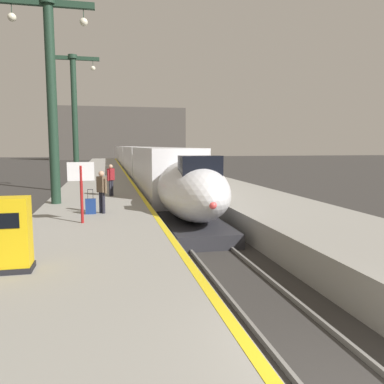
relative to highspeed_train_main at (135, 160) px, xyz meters
The scene contains 14 objects.
platform_left 21.20m from the highspeed_train_main, 101.04° to the right, with size 4.80×110.00×1.05m, color gray.
platform_right 21.20m from the highspeed_train_main, 78.96° to the right, with size 4.80×110.00×1.05m, color gray.
platform_left_safety_stripe 20.85m from the highspeed_train_main, 94.87° to the right, with size 0.20×107.80×0.01m, color yellow.
rail_main_left 18.13m from the highspeed_train_main, 92.38° to the right, with size 0.08×110.00×0.12m, color slate.
rail_main_right 18.13m from the highspeed_train_main, 87.62° to the right, with size 0.08×110.00×0.12m, color slate.
highspeed_train_main is the anchor object (origin of this frame).
station_column_mid 31.82m from the highspeed_train_main, 100.80° to the right, with size 4.00×0.68×9.15m.
station_column_far 19.35m from the highspeed_train_main, 108.35° to the right, with size 4.00×0.68×9.62m.
passenger_near_edge 34.27m from the highspeed_train_main, 96.33° to the right, with size 0.41×0.46×1.69m.
passenger_mid_platform 28.84m from the highspeed_train_main, 96.68° to the right, with size 0.41×0.47×1.69m.
rolling_suitcase 34.38m from the highspeed_train_main, 97.05° to the right, with size 0.40×0.22×0.98m.
ticket_machine_yellow 41.34m from the highspeed_train_main, 97.71° to the right, with size 0.76×0.62×1.60m.
departure_info_board 36.20m from the highspeed_train_main, 97.04° to the right, with size 0.90×0.10×2.12m.
terminus_back_wall 56.71m from the highspeed_train_main, 90.00° to the left, with size 36.00×2.00×14.00m, color #4C4742.
Camera 1 is at (-3.56, -4.13, 3.73)m, focal length 36.03 mm.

